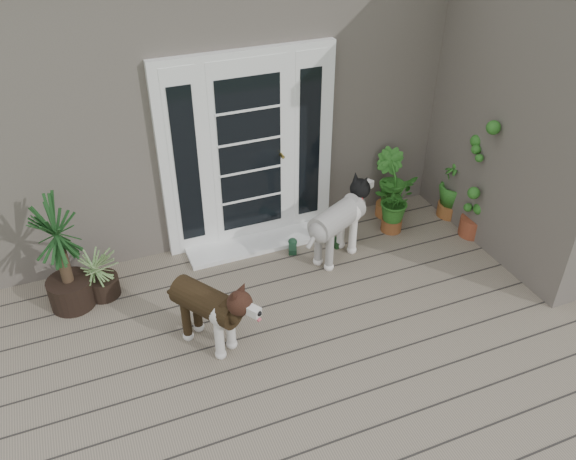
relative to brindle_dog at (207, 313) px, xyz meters
name	(u,v)px	position (x,y,z in m)	size (l,w,h in m)	color
deck	(356,367)	(1.12, -0.71, -0.42)	(6.20, 4.60, 0.12)	#6B5B4C
house_main	(211,59)	(1.12, 3.54, 1.07)	(7.40, 4.00, 3.10)	#665E54
house_wing	(564,114)	(4.02, 0.39, 1.07)	(1.60, 2.40, 3.10)	#665E54
door_unit	(249,151)	(0.92, 1.49, 0.72)	(1.90, 0.14, 2.15)	white
door_step	(258,243)	(0.92, 1.29, -0.33)	(1.60, 0.40, 0.05)	white
brindle_dog	(207,313)	(0.00, 0.00, 0.00)	(0.37, 0.86, 0.72)	#322312
white_dog	(337,229)	(1.62, 0.74, 0.01)	(0.38, 0.89, 0.75)	silver
spider_plant	(100,272)	(-0.80, 1.06, -0.07)	(0.53, 0.53, 0.57)	#90A465
yucca	(62,256)	(-1.10, 1.02, 0.23)	(0.82, 0.82, 1.18)	black
herb_a	(393,208)	(2.46, 0.97, -0.06)	(0.47, 0.47, 0.60)	#215819
herb_b	(389,192)	(2.58, 1.29, -0.04)	(0.42, 0.42, 0.63)	#18551E
herb_c	(453,192)	(3.28, 0.99, -0.04)	(0.41, 0.41, 0.63)	#235B1A
sapling	(484,174)	(3.28, 0.55, 0.43)	(0.46, 0.46, 1.58)	#215D1A
clog_left	(333,240)	(1.72, 0.98, -0.32)	(0.13, 0.27, 0.08)	black
clog_right	(293,247)	(1.25, 1.05, -0.32)	(0.12, 0.26, 0.08)	#14331F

